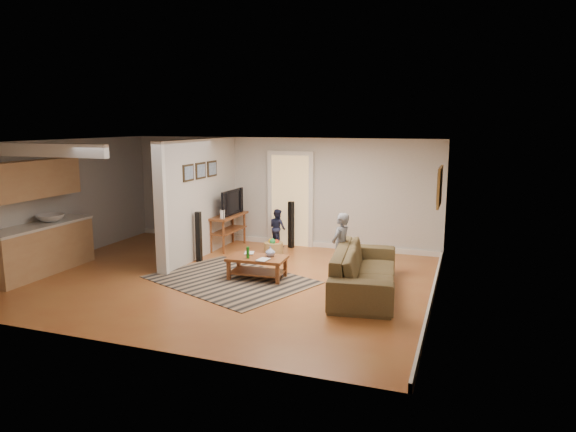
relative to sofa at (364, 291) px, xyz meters
The scene contains 11 objects.
ground 2.61m from the sofa, behind, with size 7.50×7.50×0.00m, color #9A4C27.
room_shell 3.95m from the sofa, behind, with size 7.54×6.02×2.52m.
area_rug 2.44m from the sofa, behind, with size 2.79×2.04×0.01m, color black.
sofa is the anchor object (origin of this frame).
coffee_table 2.01m from the sofa, behind, with size 1.09×0.68×0.62m.
tv_console 4.13m from the sofa, 150.46° to the left, with size 0.48×1.24×1.06m.
speaker_left 3.71m from the sofa, 168.32° to the left, with size 0.10×0.10×1.05m, color black.
speaker_right 3.38m from the sofa, 131.22° to the left, with size 0.11×0.11×1.08m, color black.
toy_basket 2.95m from the sofa, 142.88° to the left, with size 0.42×0.42×0.37m.
child 0.68m from the sofa, 141.28° to the left, with size 0.46×0.30×1.26m, color slate.
toddler 3.57m from the sofa, 135.23° to the left, with size 0.43×0.33×0.88m, color #212646.
Camera 1 is at (4.18, -8.16, 2.83)m, focal length 32.00 mm.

